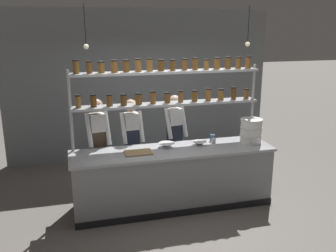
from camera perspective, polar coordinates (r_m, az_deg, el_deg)
The scene contains 14 objects.
ground_plane at distance 6.00m, azimuth 0.73°, elevation -11.94°, with size 40.00×40.00×0.00m, color slate.
back_wall at distance 7.79m, azimuth -4.09°, elevation 6.24°, with size 5.47×0.12×3.05m, color gray.
prep_counter at distance 5.80m, azimuth 0.75°, elevation -7.91°, with size 3.07×0.76×0.92m.
spice_shelf_unit at distance 5.73m, azimuth -0.20°, elevation 5.78°, with size 2.95×0.28×2.26m.
chef_left at distance 5.97m, azimuth -10.61°, elevation -2.54°, with size 0.40×0.32×1.64m.
chef_center at distance 6.16m, azimuth -5.54°, elevation -2.19°, with size 0.38×0.30×1.58m.
chef_right at distance 6.35m, azimuth 1.02°, elevation -1.42°, with size 0.40×0.32×1.61m.
container_stack at distance 6.05m, azimuth 12.53°, elevation -0.72°, with size 0.35×0.35×0.39m.
cutting_board at distance 5.49m, azimuth -4.53°, elevation -4.07°, with size 0.40×0.26×0.02m.
prep_bowl_near_left at distance 5.73m, azimuth -0.20°, elevation -2.94°, with size 0.25×0.25×0.07m.
prep_bowl_center_front at distance 5.85m, azimuth 4.79°, elevation -2.65°, with size 0.22×0.22×0.06m.
serving_cup_front at distance 6.08m, azimuth 6.79°, elevation -1.79°, with size 0.08×0.08×0.11m.
serving_cup_by_board at distance 5.94m, azimuth 6.94°, elevation -2.28°, with size 0.07×0.07×0.09m.
pendant_light_row at distance 5.33m, azimuth 0.51°, elevation 12.46°, with size 2.40×0.07×0.58m.
Camera 1 is at (-1.46, -5.13, 2.75)m, focal length 40.00 mm.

